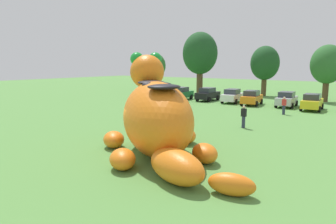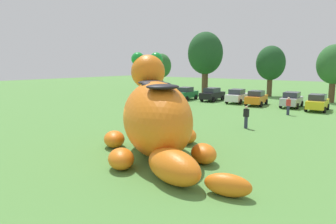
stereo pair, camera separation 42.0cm
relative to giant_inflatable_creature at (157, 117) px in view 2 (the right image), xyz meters
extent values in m
plane|color=#568E42|center=(-0.92, -0.37, -2.01)|extent=(160.00, 160.00, 0.00)
ellipsoid|color=orange|center=(-0.02, 0.00, -0.06)|extent=(7.53, 7.15, 3.90)
ellipsoid|color=orange|center=(-2.26, 1.92, 2.31)|extent=(3.06, 3.04, 2.06)
sphere|color=green|center=(-2.87, 1.69, 3.08)|extent=(0.82, 0.82, 0.82)
sphere|color=green|center=(-2.13, 2.55, 3.08)|extent=(0.82, 0.82, 0.82)
ellipsoid|color=black|center=(-1.21, 1.01, 1.73)|extent=(1.96, 2.00, 0.26)
ellipsoid|color=black|center=(-0.02, 0.00, 1.73)|extent=(1.96, 2.00, 0.26)
ellipsoid|color=black|center=(1.30, -1.13, 1.73)|extent=(1.96, 2.00, 0.26)
ellipsoid|color=orange|center=(-2.88, -0.41, -1.54)|extent=(2.04, 1.99, 0.95)
ellipsoid|color=orange|center=(-0.06, 2.89, -1.54)|extent=(2.04, 1.99, 0.95)
ellipsoid|color=orange|center=(0.13, -2.76, -1.54)|extent=(2.04, 1.99, 0.95)
ellipsoid|color=orange|center=(2.73, 0.27, -1.54)|extent=(2.04, 1.99, 0.95)
ellipsoid|color=orange|center=(3.01, -2.60, -1.33)|extent=(3.47, 2.56, 1.37)
ellipsoid|color=orange|center=(5.36, -2.44, -1.60)|extent=(1.92, 1.16, 0.84)
cube|color=#1E7238|center=(-12.83, 21.67, -1.29)|extent=(2.02, 4.22, 0.80)
cube|color=#2D333D|center=(-12.82, 21.52, -0.59)|extent=(1.65, 2.08, 0.60)
cylinder|color=black|center=(-13.78, 22.87, -1.69)|extent=(0.29, 0.66, 0.64)
cylinder|color=black|center=(-12.08, 23.00, -1.69)|extent=(0.29, 0.66, 0.64)
cylinder|color=black|center=(-13.58, 20.33, -1.69)|extent=(0.29, 0.66, 0.64)
cylinder|color=black|center=(-11.88, 20.47, -1.69)|extent=(0.29, 0.66, 0.64)
cube|color=black|center=(-9.44, 22.87, -1.29)|extent=(1.77, 4.13, 0.80)
cube|color=#2D333D|center=(-9.44, 22.72, -0.59)|extent=(1.53, 1.99, 0.60)
cylinder|color=black|center=(-10.31, 24.13, -1.69)|extent=(0.25, 0.64, 0.64)
cylinder|color=black|center=(-8.61, 24.16, -1.69)|extent=(0.25, 0.64, 0.64)
cylinder|color=black|center=(-10.27, 21.58, -1.69)|extent=(0.25, 0.64, 0.64)
cylinder|color=black|center=(-8.57, 21.62, -1.69)|extent=(0.25, 0.64, 0.64)
cube|color=white|center=(-5.94, 22.84, -1.29)|extent=(2.07, 4.24, 0.80)
cube|color=#2D333D|center=(-5.93, 22.69, -0.59)|extent=(1.67, 2.10, 0.60)
cylinder|color=black|center=(-6.90, 24.02, -1.69)|extent=(0.30, 0.66, 0.64)
cylinder|color=black|center=(-5.21, 24.18, -1.69)|extent=(0.30, 0.66, 0.64)
cylinder|color=black|center=(-6.67, 21.49, -1.69)|extent=(0.30, 0.66, 0.64)
cylinder|color=black|center=(-4.98, 21.65, -1.69)|extent=(0.30, 0.66, 0.64)
cube|color=orange|center=(-3.20, 22.19, -1.29)|extent=(2.17, 4.27, 0.80)
cube|color=#2D333D|center=(-3.19, 22.04, -0.59)|extent=(1.72, 2.13, 0.60)
cylinder|color=black|center=(-4.20, 23.35, -1.69)|extent=(0.31, 0.66, 0.64)
cylinder|color=black|center=(-2.51, 23.55, -1.69)|extent=(0.31, 0.66, 0.64)
cylinder|color=black|center=(-3.90, 20.83, -1.69)|extent=(0.31, 0.66, 0.64)
cylinder|color=black|center=(-2.21, 21.03, -1.69)|extent=(0.31, 0.66, 0.64)
cube|color=#B7BABF|center=(0.55, 22.96, -1.29)|extent=(1.95, 4.20, 0.80)
cube|color=#2D333D|center=(0.56, 22.81, -0.59)|extent=(1.61, 2.06, 0.60)
cylinder|color=black|center=(-0.37, 24.18, -1.69)|extent=(0.28, 0.65, 0.64)
cylinder|color=black|center=(1.32, 24.28, -1.69)|extent=(0.28, 0.65, 0.64)
cylinder|color=black|center=(-0.22, 21.64, -1.69)|extent=(0.28, 0.65, 0.64)
cylinder|color=black|center=(1.48, 21.75, -1.69)|extent=(0.28, 0.65, 0.64)
cube|color=yellow|center=(3.39, 21.95, -1.29)|extent=(1.94, 4.19, 0.80)
cube|color=#2D333D|center=(3.40, 21.80, -0.59)|extent=(1.61, 2.05, 0.60)
cylinder|color=black|center=(2.47, 23.17, -1.69)|extent=(0.28, 0.65, 0.64)
cylinder|color=black|center=(4.16, 23.27, -1.69)|extent=(0.28, 0.65, 0.64)
cylinder|color=black|center=(2.62, 20.63, -1.69)|extent=(0.28, 0.65, 0.64)
cylinder|color=black|center=(4.32, 20.73, -1.69)|extent=(0.28, 0.65, 0.64)
cylinder|color=brown|center=(-26.41, 33.33, -0.83)|extent=(0.68, 0.68, 2.37)
ellipsoid|color=#2D662D|center=(-26.41, 33.33, 2.44)|extent=(3.79, 3.79, 4.55)
cylinder|color=brown|center=(-14.91, 30.12, -0.29)|extent=(0.98, 0.98, 3.44)
ellipsoid|color=#1E4C23|center=(-14.91, 30.12, 4.46)|extent=(5.51, 5.51, 6.61)
cylinder|color=brown|center=(-5.49, 33.06, -0.70)|extent=(0.75, 0.75, 2.62)
ellipsoid|color=#1E4C23|center=(-5.49, 33.06, 2.92)|extent=(4.20, 4.20, 5.04)
cylinder|color=brown|center=(3.27, 30.44, -0.75)|extent=(0.72, 0.72, 2.53)
ellipsoid|color=#2D662D|center=(3.27, 30.44, 2.74)|extent=(4.05, 4.05, 4.86)
cylinder|color=#2D334C|center=(1.80, 17.32, -1.57)|extent=(0.26, 0.26, 0.88)
cube|color=red|center=(1.80, 17.32, -0.83)|extent=(0.38, 0.22, 0.60)
sphere|color=beige|center=(1.80, 17.32, -0.41)|extent=(0.22, 0.22, 0.22)
cylinder|color=#2D334C|center=(1.08, 9.20, -1.57)|extent=(0.26, 0.26, 0.88)
cube|color=black|center=(1.08, 9.20, -0.83)|extent=(0.38, 0.22, 0.60)
sphere|color=beige|center=(1.08, 9.20, -0.41)|extent=(0.22, 0.22, 0.22)
camera|label=1|loc=(9.71, -12.39, 2.78)|focal=32.48mm
camera|label=2|loc=(10.04, -12.14, 2.78)|focal=32.48mm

